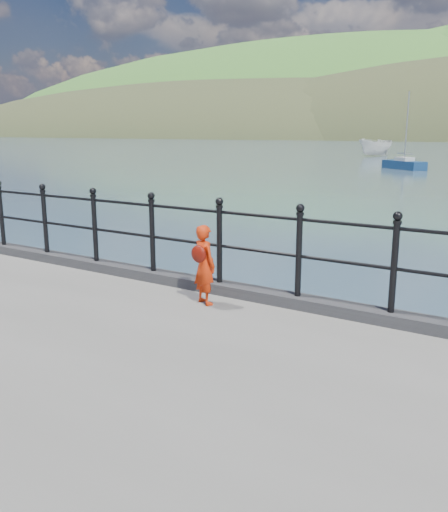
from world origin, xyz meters
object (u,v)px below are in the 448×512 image
Objects in this scene: launch_white at (376,147)px; sailboat_port at (404,165)px; railing at (184,231)px; child at (204,264)px.

launch_white is 0.87× the size of sailboat_port.
railing is 64.12m from launch_white.
railing is 0.93m from child.
railing is at bearing -13.89° from child.
sailboat_port is at bearing -56.06° from child.
launch_white is at bearing -51.85° from child.
sailboat_port is at bearing -45.55° from launch_white.
child is at bearing -53.38° from launch_white.
launch_white is (-16.91, 62.56, -0.44)m from child.
launch_white is at bearing 104.64° from railing.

